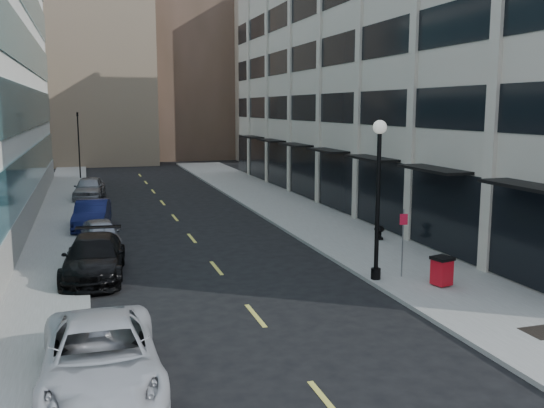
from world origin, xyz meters
TOP-DOWN VIEW (x-y plane):
  - sidewalk_right at (7.50, 20.00)m, footprint 5.00×80.00m
  - sidewalk_left at (-6.50, 20.00)m, footprint 3.00×80.00m
  - building_right at (16.94, 26.99)m, footprint 15.30×46.50m
  - skyline_tan_near at (-4.00, 68.00)m, footprint 14.00×18.00m
  - skyline_brown at (8.00, 72.00)m, footprint 12.00×16.00m
  - skyline_tan_far at (-14.00, 78.00)m, footprint 12.00×14.00m
  - skyline_stone at (18.00, 66.00)m, footprint 10.00×14.00m
  - road_centerline at (0.00, 17.00)m, footprint 0.15×68.20m
  - traffic_signal at (-5.50, 48.00)m, footprint 0.66×0.66m
  - car_white_van at (-4.80, 4.12)m, footprint 2.70×5.82m
  - car_black_pickup at (-4.80, 14.00)m, footprint 2.74×5.69m
  - car_silver_sedan at (-4.42, 19.10)m, footprint 2.00×4.14m
  - car_blue_sedan at (-4.75, 23.84)m, footprint 2.21×4.93m
  - car_grey_sedan at (-4.80, 35.00)m, footprint 2.55×5.06m
  - trash_bin at (7.18, 8.70)m, footprint 0.80×0.81m
  - lamppost at (5.30, 10.17)m, footprint 0.50×0.50m
  - sign_post at (6.40, 10.18)m, footprint 0.30×0.09m
  - urn_planter at (8.60, 16.38)m, footprint 0.49×0.49m

SIDE VIEW (x-z plane):
  - road_centerline at x=0.00m, z-range 0.00..0.01m
  - sidewalk_right at x=7.50m, z-range 0.00..0.15m
  - sidewalk_left at x=-6.50m, z-range 0.00..0.15m
  - urn_planter at x=8.60m, z-range 0.22..0.91m
  - car_silver_sedan at x=-4.42m, z-range 0.00..1.36m
  - trash_bin at x=7.18m, z-range 0.19..1.26m
  - car_blue_sedan at x=-4.75m, z-range 0.00..1.57m
  - car_black_pickup at x=-4.80m, z-range 0.00..1.60m
  - car_white_van at x=-4.80m, z-range 0.00..1.62m
  - car_grey_sedan at x=-4.80m, z-range 0.00..1.65m
  - sign_post at x=6.40m, z-range 0.51..3.11m
  - lamppost at x=5.30m, z-range 0.68..6.75m
  - traffic_signal at x=-5.50m, z-range 2.23..9.21m
  - building_right at x=16.94m, z-range -0.13..18.12m
  - skyline_stone at x=18.00m, z-range 0.00..20.00m
  - skyline_tan_far at x=-14.00m, z-range 0.00..22.00m
  - skyline_tan_near at x=-4.00m, z-range 0.00..28.00m
  - skyline_brown at x=8.00m, z-range 0.00..34.00m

